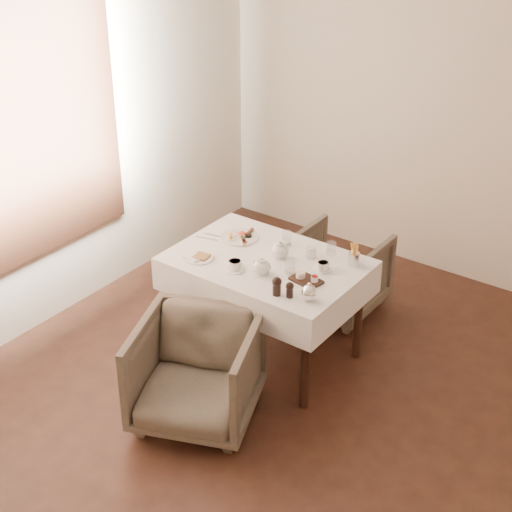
{
  "coord_description": "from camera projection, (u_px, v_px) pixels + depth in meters",
  "views": [
    {
      "loc": [
        1.98,
        -3.1,
        3.3
      ],
      "look_at": [
        -0.67,
        0.56,
        0.82
      ],
      "focal_mm": 55.0,
      "sensor_mm": 36.0,
      "label": 1
    }
  ],
  "objects": [
    {
      "name": "room",
      "position": [
        17.0,
        120.0,
        5.18
      ],
      "size": [
        5.0,
        5.0,
        5.0
      ],
      "color": "black",
      "rests_on": "ground"
    },
    {
      "name": "table",
      "position": [
        266.0,
        275.0,
        5.3
      ],
      "size": [
        1.28,
        0.88,
        0.75
      ],
      "color": "black",
      "rests_on": "ground"
    },
    {
      "name": "armchair_near",
      "position": [
        196.0,
        373.0,
        4.84
      ],
      "size": [
        0.95,
        0.96,
        0.68
      ],
      "primitive_type": "imported",
      "rotation": [
        0.0,
        0.0,
        0.38
      ],
      "color": "#4D4438",
      "rests_on": "ground"
    },
    {
      "name": "armchair_far",
      "position": [
        337.0,
        272.0,
        6.0
      ],
      "size": [
        0.66,
        0.68,
        0.61
      ],
      "primitive_type": "imported",
      "rotation": [
        0.0,
        0.0,
        3.15
      ],
      "color": "#4D4438",
      "rests_on": "ground"
    },
    {
      "name": "breakfast_plate",
      "position": [
        240.0,
        236.0,
        5.52
      ],
      "size": [
        0.27,
        0.27,
        0.03
      ],
      "rotation": [
        0.0,
        0.0,
        -0.21
      ],
      "color": "white",
      "rests_on": "table"
    },
    {
      "name": "side_plate",
      "position": [
        198.0,
        258.0,
        5.25
      ],
      "size": [
        0.2,
        0.19,
        0.02
      ],
      "rotation": [
        0.0,
        0.0,
        -0.07
      ],
      "color": "white",
      "rests_on": "table"
    },
    {
      "name": "teapot_centre",
      "position": [
        280.0,
        249.0,
        5.24
      ],
      "size": [
        0.19,
        0.17,
        0.13
      ],
      "primitive_type": null,
      "rotation": [
        0.0,
        0.0,
        -0.3
      ],
      "color": "white",
      "rests_on": "table"
    },
    {
      "name": "teapot_front",
      "position": [
        262.0,
        266.0,
        5.04
      ],
      "size": [
        0.18,
        0.15,
        0.13
      ],
      "primitive_type": null,
      "rotation": [
        0.0,
        0.0,
        -0.21
      ],
      "color": "white",
      "rests_on": "table"
    },
    {
      "name": "creamer",
      "position": [
        311.0,
        252.0,
        5.25
      ],
      "size": [
        0.08,
        0.08,
        0.08
      ],
      "primitive_type": "cylinder",
      "rotation": [
        0.0,
        0.0,
        -0.25
      ],
      "color": "white",
      "rests_on": "table"
    },
    {
      "name": "teacup_near",
      "position": [
        235.0,
        266.0,
        5.11
      ],
      "size": [
        0.14,
        0.14,
        0.07
      ],
      "rotation": [
        0.0,
        0.0,
        0.09
      ],
      "color": "white",
      "rests_on": "table"
    },
    {
      "name": "teacup_far",
      "position": [
        323.0,
        267.0,
        5.11
      ],
      "size": [
        0.12,
        0.12,
        0.06
      ],
      "rotation": [
        0.0,
        0.0,
        -0.24
      ],
      "color": "white",
      "rests_on": "table"
    },
    {
      "name": "glass_left",
      "position": [
        286.0,
        238.0,
        5.42
      ],
      "size": [
        0.09,
        0.09,
        0.1
      ],
      "primitive_type": "cylinder",
      "rotation": [
        0.0,
        0.0,
        -0.42
      ],
      "color": "silver",
      "rests_on": "table"
    },
    {
      "name": "glass_mid",
      "position": [
        290.0,
        267.0,
        5.07
      ],
      "size": [
        0.09,
        0.09,
        0.09
      ],
      "primitive_type": "cylinder",
      "rotation": [
        0.0,
        0.0,
        0.4
      ],
      "color": "silver",
      "rests_on": "table"
    },
    {
      "name": "glass_right",
      "position": [
        331.0,
        248.0,
        5.29
      ],
      "size": [
        0.08,
        0.08,
        0.09
      ],
      "primitive_type": "cylinder",
      "rotation": [
        0.0,
        0.0,
        -0.31
      ],
      "color": "silver",
      "rests_on": "table"
    },
    {
      "name": "condiment_board",
      "position": [
        306.0,
        279.0,
        4.99
      ],
      "size": [
        0.22,
        0.16,
        0.05
      ],
      "rotation": [
        0.0,
        0.0,
        -0.18
      ],
      "color": "black",
      "rests_on": "table"
    },
    {
      "name": "pepper_mill_left",
      "position": [
        277.0,
        286.0,
        4.82
      ],
      "size": [
        0.07,
        0.07,
        0.12
      ],
      "primitive_type": null,
      "rotation": [
        0.0,
        0.0,
        -0.1
      ],
      "color": "black",
      "rests_on": "table"
    },
    {
      "name": "pepper_mill_right",
      "position": [
        290.0,
        290.0,
        4.81
      ],
      "size": [
        0.06,
        0.06,
        0.1
      ],
      "primitive_type": null,
      "rotation": [
        0.0,
        0.0,
        -0.14
      ],
      "color": "black",
      "rests_on": "table"
    },
    {
      "name": "silver_pot",
      "position": [
        309.0,
        291.0,
        4.77
      ],
      "size": [
        0.12,
        0.1,
        0.13
      ],
      "primitive_type": null,
      "rotation": [
        0.0,
        0.0,
        0.0
      ],
      "color": "white",
      "rests_on": "table"
    },
    {
      "name": "fries_cup",
      "position": [
        354.0,
        256.0,
        5.15
      ],
      "size": [
        0.08,
        0.08,
        0.16
      ],
      "rotation": [
        0.0,
        0.0,
        -0.41
      ],
      "color": "silver",
      "rests_on": "table"
    },
    {
      "name": "cutlery_fork",
      "position": [
        217.0,
        236.0,
        5.54
      ],
      "size": [
        0.2,
        0.05,
        0.0
      ],
      "primitive_type": "cube",
      "rotation": [
        0.0,
        0.0,
        1.74
      ],
      "color": "silver",
      "rests_on": "table"
    },
    {
      "name": "cutlery_knife",
      "position": [
        207.0,
        238.0,
        5.51
      ],
      "size": [
        0.17,
        0.06,
        0.0
      ],
      "primitive_type": "cube",
      "rotation": [
        0.0,
        0.0,
        1.84
      ],
      "color": "silver",
      "rests_on": "table"
    }
  ]
}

